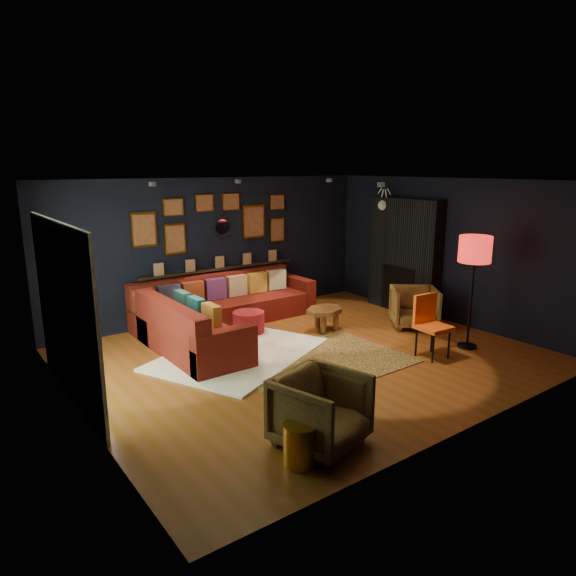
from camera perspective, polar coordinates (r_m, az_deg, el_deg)
floor at (r=7.82m, az=2.15°, el=-7.62°), size 6.50×6.50×0.00m
room_walls at (r=7.40m, az=2.26°, el=3.98°), size 6.50×6.50×6.50m
sectional at (r=8.84m, az=-8.27°, el=-3.02°), size 3.41×2.69×0.86m
ledge at (r=9.73m, az=-7.61°, el=2.14°), size 3.20×0.12×0.04m
gallery_wall at (r=9.62m, az=-7.95°, el=7.35°), size 3.15×0.04×1.02m
sunburst_mirror at (r=9.69m, az=-7.34°, el=6.77°), size 0.47×0.16×0.47m
fireplace at (r=10.25m, az=12.76°, el=3.08°), size 0.31×1.60×2.20m
deer_head at (r=10.49m, az=11.15°, el=9.07°), size 0.50×0.28×0.45m
sliding_door at (r=6.68m, az=-23.51°, el=-2.52°), size 0.06×2.80×2.20m
ceiling_spots at (r=7.94m, az=-1.33°, el=11.65°), size 3.30×2.50×0.06m
shag_rug at (r=7.91m, az=-5.49°, el=-7.29°), size 3.05×2.71×0.03m
leopard_rug at (r=7.60m, az=3.53°, el=-8.22°), size 2.55×1.84×0.01m
coffee_table at (r=8.89m, az=4.10°, el=-2.73°), size 0.87×0.74×0.38m
pouf at (r=8.79m, az=-4.40°, el=-3.78°), size 0.54×0.54×0.35m
armchair_left at (r=5.36m, az=3.65°, el=-13.07°), size 0.99×0.96×0.84m
armchair_right at (r=9.37m, az=13.87°, el=-1.89°), size 1.04×1.04×0.79m
gold_stool at (r=5.14m, az=1.36°, el=-16.96°), size 0.33×0.33×0.42m
orange_chair at (r=7.96m, az=15.48°, el=-3.48°), size 0.48×0.48×0.94m
floor_lamp at (r=8.31m, az=20.04°, el=3.59°), size 0.49×0.49×1.78m
dog at (r=6.82m, az=2.04°, el=-9.19°), size 1.09×0.58×0.34m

